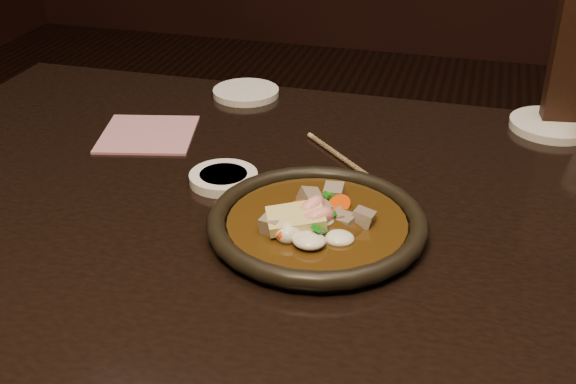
# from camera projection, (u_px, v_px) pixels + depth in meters

# --- Properties ---
(table) EXTENTS (1.60, 0.90, 0.75)m
(table) POSITION_uv_depth(u_px,v_px,m) (426.00, 299.00, 0.87)
(table) COLOR black
(table) RESTS_ON floor
(plate) EXTENTS (0.26, 0.26, 0.03)m
(plate) POSITION_uv_depth(u_px,v_px,m) (317.00, 224.00, 0.85)
(plate) COLOR black
(plate) RESTS_ON table
(stirfry) EXTENTS (0.13, 0.14, 0.06)m
(stirfry) POSITION_uv_depth(u_px,v_px,m) (315.00, 221.00, 0.85)
(stirfry) COLOR #331F09
(stirfry) RESTS_ON plate
(soy_dish) EXTENTS (0.09, 0.09, 0.01)m
(soy_dish) POSITION_uv_depth(u_px,v_px,m) (224.00, 178.00, 0.97)
(soy_dish) COLOR white
(soy_dish) RESTS_ON table
(saucer_left) EXTENTS (0.11, 0.11, 0.01)m
(saucer_left) POSITION_uv_depth(u_px,v_px,m) (246.00, 92.00, 1.25)
(saucer_left) COLOR white
(saucer_left) RESTS_ON table
(saucer_right) EXTENTS (0.13, 0.13, 0.01)m
(saucer_right) POSITION_uv_depth(u_px,v_px,m) (552.00, 125.00, 1.12)
(saucer_right) COLOR white
(saucer_right) RESTS_ON table
(chopsticks) EXTENTS (0.19, 0.19, 0.01)m
(chopsticks) POSITION_uv_depth(u_px,v_px,m) (358.00, 169.00, 1.00)
(chopsticks) COLOR tan
(chopsticks) RESTS_ON table
(napkin) EXTENTS (0.17, 0.17, 0.00)m
(napkin) POSITION_uv_depth(u_px,v_px,m) (148.00, 134.00, 1.10)
(napkin) COLOR #B46E7F
(napkin) RESTS_ON table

